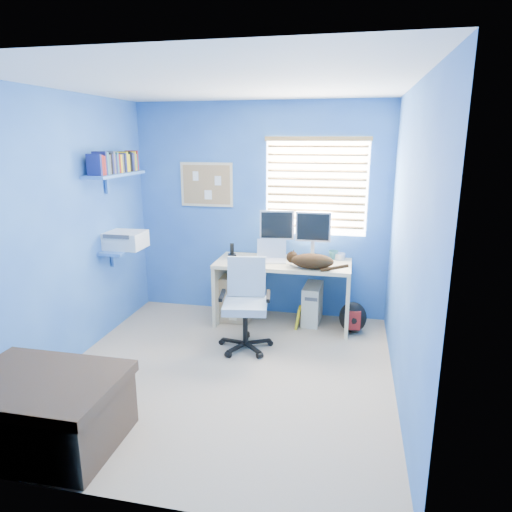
% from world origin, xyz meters
% --- Properties ---
extents(floor, '(3.00, 3.20, 0.00)m').
position_xyz_m(floor, '(0.00, 0.00, 0.00)').
color(floor, tan).
rests_on(floor, ground).
extents(ceiling, '(3.00, 3.20, 0.00)m').
position_xyz_m(ceiling, '(0.00, 0.00, 2.50)').
color(ceiling, white).
rests_on(ceiling, wall_back).
extents(wall_back, '(3.00, 0.01, 2.50)m').
position_xyz_m(wall_back, '(0.00, 1.60, 1.25)').
color(wall_back, '#2856B3').
rests_on(wall_back, ground).
extents(wall_front, '(3.00, 0.01, 2.50)m').
position_xyz_m(wall_front, '(0.00, -1.60, 1.25)').
color(wall_front, '#2856B3').
rests_on(wall_front, ground).
extents(wall_left, '(0.01, 3.20, 2.50)m').
position_xyz_m(wall_left, '(-1.50, 0.00, 1.25)').
color(wall_left, '#2856B3').
rests_on(wall_left, ground).
extents(wall_right, '(0.01, 3.20, 2.50)m').
position_xyz_m(wall_right, '(1.50, 0.00, 1.25)').
color(wall_right, '#2856B3').
rests_on(wall_right, ground).
extents(desk, '(1.51, 0.65, 0.74)m').
position_xyz_m(desk, '(0.33, 1.26, 0.37)').
color(desk, '#D3BF89').
rests_on(desk, floor).
extents(laptop, '(0.37, 0.31, 0.22)m').
position_xyz_m(laptop, '(0.20, 1.24, 0.85)').
color(laptop, silver).
rests_on(laptop, desk).
extents(monitor_left, '(0.41, 0.18, 0.54)m').
position_xyz_m(monitor_left, '(0.22, 1.52, 1.01)').
color(monitor_left, silver).
rests_on(monitor_left, desk).
extents(monitor_right, '(0.40, 0.13, 0.54)m').
position_xyz_m(monitor_right, '(0.64, 1.49, 1.01)').
color(monitor_right, silver).
rests_on(monitor_right, desk).
extents(phone, '(0.12, 0.13, 0.17)m').
position_xyz_m(phone, '(-0.28, 1.31, 0.82)').
color(phone, black).
rests_on(phone, desk).
extents(mug, '(0.10, 0.09, 0.10)m').
position_xyz_m(mug, '(0.88, 1.49, 0.79)').
color(mug, '#2B6B6E').
rests_on(mug, desk).
extents(cd_spindle, '(0.13, 0.13, 0.07)m').
position_xyz_m(cd_spindle, '(0.95, 1.50, 0.78)').
color(cd_spindle, silver).
rests_on(cd_spindle, desk).
extents(cat, '(0.50, 0.37, 0.16)m').
position_xyz_m(cat, '(0.68, 1.05, 0.82)').
color(cat, black).
rests_on(cat, desk).
extents(tower_pc, '(0.22, 0.45, 0.45)m').
position_xyz_m(tower_pc, '(0.67, 1.37, 0.23)').
color(tower_pc, beige).
rests_on(tower_pc, floor).
extents(drawer_boxes, '(0.35, 0.28, 0.54)m').
position_xyz_m(drawer_boxes, '(-0.22, 1.23, 0.27)').
color(drawer_boxes, tan).
rests_on(drawer_boxes, floor).
extents(yellow_book, '(0.03, 0.17, 0.24)m').
position_xyz_m(yellow_book, '(0.53, 1.17, 0.12)').
color(yellow_book, yellow).
rests_on(yellow_book, floor).
extents(backpack, '(0.31, 0.25, 0.35)m').
position_xyz_m(backpack, '(1.13, 1.16, 0.17)').
color(backpack, black).
rests_on(backpack, floor).
extents(bed_corner, '(1.04, 0.74, 0.50)m').
position_xyz_m(bed_corner, '(-0.97, -1.21, 0.25)').
color(bed_corner, '#4E3929').
rests_on(bed_corner, floor).
extents(office_chair, '(0.61, 0.61, 0.91)m').
position_xyz_m(office_chair, '(0.06, 0.58, 0.34)').
color(office_chair, black).
rests_on(office_chair, floor).
extents(window_blinds, '(1.15, 0.05, 1.10)m').
position_xyz_m(window_blinds, '(0.65, 1.57, 1.55)').
color(window_blinds, white).
rests_on(window_blinds, ground).
extents(corkboard, '(0.64, 0.02, 0.52)m').
position_xyz_m(corkboard, '(-0.65, 1.58, 1.55)').
color(corkboard, '#D3BF89').
rests_on(corkboard, ground).
extents(wall_shelves, '(0.42, 0.90, 1.05)m').
position_xyz_m(wall_shelves, '(-1.35, 0.75, 1.43)').
color(wall_shelves, '#3F79CD').
rests_on(wall_shelves, ground).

